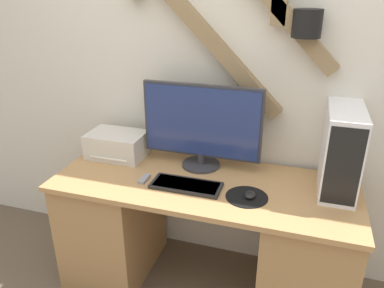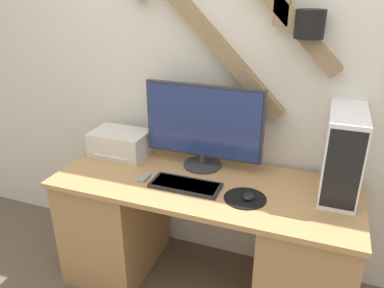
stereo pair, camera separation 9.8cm
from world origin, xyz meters
name	(u,v)px [view 2 (the right image)]	position (x,y,z in m)	size (l,w,h in m)	color
wall_back	(226,62)	(0.00, 0.73, 1.37)	(6.40, 0.20, 3.05)	silver
desk	(203,234)	(0.00, 0.34, 0.39)	(1.72, 0.68, 0.76)	tan
monitor	(203,125)	(-0.07, 0.53, 1.03)	(0.72, 0.23, 0.51)	#333338
keyboard	(185,185)	(-0.08, 0.25, 0.77)	(0.39, 0.17, 0.02)	black
mousepad	(245,198)	(0.26, 0.24, 0.76)	(0.23, 0.23, 0.00)	black
mouse	(248,196)	(0.28, 0.24, 0.78)	(0.06, 0.07, 0.03)	black
computer_tower	(343,153)	(0.71, 0.49, 0.99)	(0.18, 0.45, 0.46)	white
printer	(120,143)	(-0.63, 0.50, 0.84)	(0.36, 0.26, 0.16)	beige
remote_control	(145,178)	(-0.33, 0.25, 0.77)	(0.04, 0.10, 0.02)	gray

